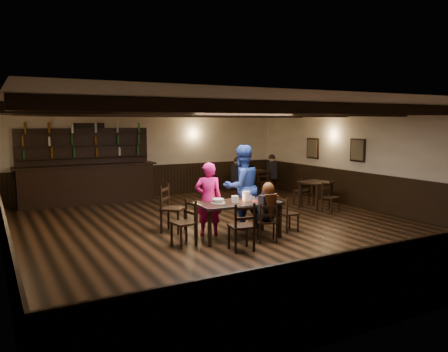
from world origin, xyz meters
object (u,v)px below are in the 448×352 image
dining_table (238,205)px  chair_near_left (243,223)px  man_blue (242,187)px  woman_pink (208,199)px  chair_near_right (268,219)px  cake (218,201)px  bar_counter (87,179)px

dining_table → chair_near_left: (-0.40, -0.86, -0.15)m
man_blue → woman_pink: bearing=9.9°
chair_near_right → cake: size_ratio=2.80×
man_blue → bar_counter: bearing=-65.0°
cake → bar_counter: bar_counter is taller
chair_near_left → bar_counter: bearing=103.3°
chair_near_left → cake: (-0.01, 0.95, 0.26)m
man_blue → chair_near_right: bearing=81.7°
chair_near_left → man_blue: bearing=59.6°
dining_table → man_blue: size_ratio=0.93×
woman_pink → chair_near_right: bearing=148.7°
chair_near_right → cake: (-0.75, 0.69, 0.32)m
chair_near_right → man_blue: (0.15, 1.25, 0.46)m
woman_pink → cake: woman_pink is taller
chair_near_right → bar_counter: bearing=110.1°
chair_near_left → chair_near_right: size_ratio=1.12×
chair_near_right → cake: 1.07m
chair_near_left → woman_pink: (-0.04, 1.33, 0.24)m
man_blue → bar_counter: size_ratio=0.47×
bar_counter → chair_near_left: bearing=-76.7°
chair_near_right → man_blue: size_ratio=0.43×
dining_table → bar_counter: 5.80m
woman_pink → cake: (0.03, -0.38, 0.02)m
dining_table → chair_near_right: chair_near_right is taller
dining_table → cake: bearing=168.1°
woman_pink → man_blue: bearing=-146.0°
dining_table → woman_pink: 0.65m
dining_table → chair_near_right: bearing=-61.5°
cake → man_blue: bearing=31.8°
cake → bar_counter: bearing=105.4°
chair_near_left → cake: 0.99m
dining_table → man_blue: 0.85m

